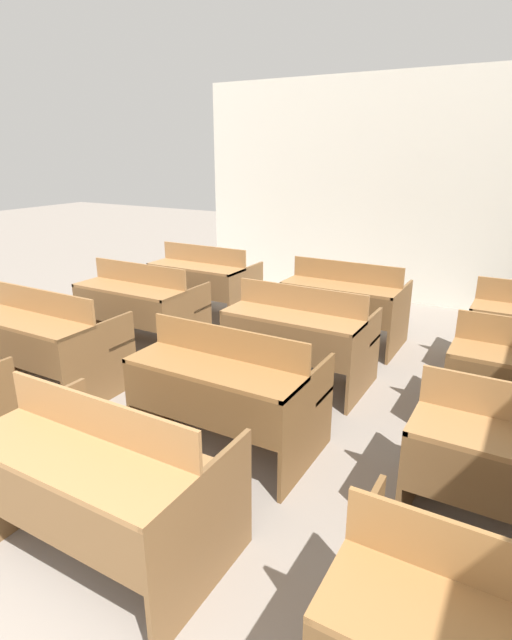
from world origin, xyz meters
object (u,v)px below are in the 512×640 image
at_px(bench_third_left, 140,304).
at_px(bench_back_left, 204,280).
at_px(bench_second_center, 227,387).
at_px(bench_second_left, 47,338).
at_px(bench_back_center, 344,302).
at_px(bench_third_center, 299,334).
at_px(bench_front_center, 103,476).

height_order(bench_third_left, bench_back_left, same).
height_order(bench_second_center, bench_back_left, same).
bearing_deg(bench_second_left, bench_back_center, 51.45).
bearing_deg(bench_back_center, bench_second_left, -128.55).
relative_size(bench_third_left, bench_third_center, 1.00).
height_order(bench_back_left, bench_back_center, same).
height_order(bench_second_left, bench_back_center, same).
relative_size(bench_third_left, bench_back_center, 1.00).
xyz_separation_m(bench_front_center, bench_back_center, (-0.01, 3.51, 0.00)).
bearing_deg(bench_third_left, bench_front_center, -51.47).
xyz_separation_m(bench_second_center, bench_back_left, (-1.88, 2.38, 0.00)).
bearing_deg(bench_third_center, bench_back_center, 89.90).
bearing_deg(bench_second_center, bench_third_center, 90.76).
relative_size(bench_front_center, bench_third_left, 1.00).
height_order(bench_front_center, bench_third_left, same).
distance_m(bench_third_center, bench_back_left, 2.20).
relative_size(bench_second_left, bench_third_left, 1.00).
distance_m(bench_second_left, bench_third_left, 1.19).
xyz_separation_m(bench_third_left, bench_back_left, (-0.00, 1.17, 0.00)).
xyz_separation_m(bench_second_center, bench_third_left, (-1.88, 1.21, 0.00)).
bearing_deg(bench_back_center, bench_third_center, -90.10).
relative_size(bench_third_left, bench_back_left, 1.00).
xyz_separation_m(bench_second_left, bench_second_center, (1.89, -0.02, 0.00)).
distance_m(bench_front_center, bench_back_left, 4.00).
distance_m(bench_front_center, bench_third_left, 3.01).
distance_m(bench_second_center, bench_third_center, 1.21).
distance_m(bench_back_left, bench_back_center, 1.87).
xyz_separation_m(bench_third_center, bench_back_left, (-1.87, 1.17, 0.00)).
distance_m(bench_third_left, bench_back_center, 2.20).
distance_m(bench_third_left, bench_back_left, 1.17).
distance_m(bench_second_center, bench_back_left, 3.03).
height_order(bench_third_center, bench_back_center, same).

